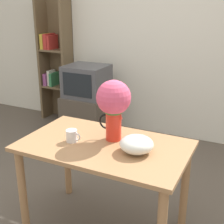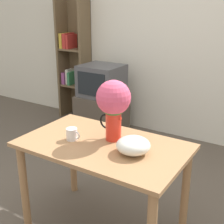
{
  "view_description": "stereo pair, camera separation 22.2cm",
  "coord_description": "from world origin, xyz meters",
  "px_view_note": "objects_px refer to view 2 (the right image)",
  "views": [
    {
      "loc": [
        1.15,
        -1.85,
        1.7
      ],
      "look_at": [
        0.23,
        0.04,
        0.95
      ],
      "focal_mm": 50.0,
      "sensor_mm": 36.0,
      "label": 1
    },
    {
      "loc": [
        1.35,
        -1.74,
        1.7
      ],
      "look_at": [
        0.23,
        0.04,
        0.95
      ],
      "focal_mm": 50.0,
      "sensor_mm": 36.0,
      "label": 2
    }
  ],
  "objects_px": {
    "flower_vase": "(113,103)",
    "coffee_mug": "(72,134)",
    "white_bowl": "(133,145)",
    "tv_set": "(102,81)"
  },
  "relations": [
    {
      "from": "coffee_mug",
      "to": "white_bowl",
      "type": "relative_size",
      "value": 0.5
    },
    {
      "from": "coffee_mug",
      "to": "white_bowl",
      "type": "bearing_deg",
      "value": 5.63
    },
    {
      "from": "white_bowl",
      "to": "flower_vase",
      "type": "bearing_deg",
      "value": 152.71
    },
    {
      "from": "white_bowl",
      "to": "tv_set",
      "type": "relative_size",
      "value": 0.45
    },
    {
      "from": "white_bowl",
      "to": "tv_set",
      "type": "bearing_deg",
      "value": 129.83
    },
    {
      "from": "flower_vase",
      "to": "white_bowl",
      "type": "height_order",
      "value": "flower_vase"
    },
    {
      "from": "white_bowl",
      "to": "tv_set",
      "type": "distance_m",
      "value": 2.04
    },
    {
      "from": "flower_vase",
      "to": "coffee_mug",
      "type": "bearing_deg",
      "value": -146.84
    },
    {
      "from": "coffee_mug",
      "to": "flower_vase",
      "type": "bearing_deg",
      "value": 33.16
    },
    {
      "from": "coffee_mug",
      "to": "tv_set",
      "type": "distance_m",
      "value": 1.82
    }
  ]
}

